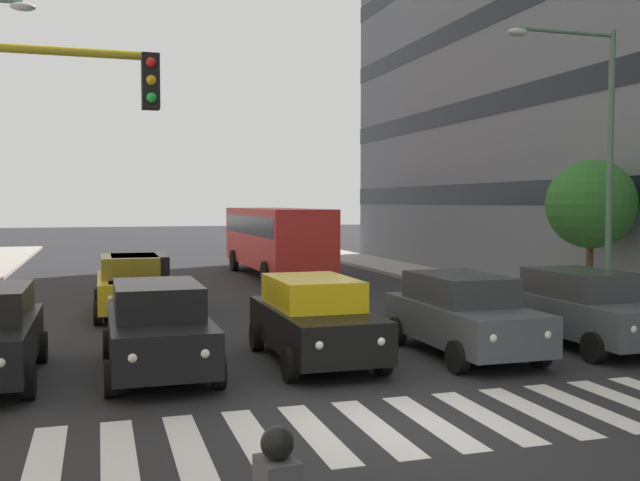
# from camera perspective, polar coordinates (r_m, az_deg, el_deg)

# --- Properties ---
(ground_plane) EXTENTS (180.00, 180.00, 0.00)m
(ground_plane) POSITION_cam_1_polar(r_m,az_deg,el_deg) (10.99, 6.64, -14.28)
(ground_plane) COLOR #262628
(building_left_block_0) EXTENTS (10.22, 25.72, 21.72)m
(building_left_block_0) POSITION_cam_1_polar(r_m,az_deg,el_deg) (35.65, 18.85, 15.18)
(building_left_block_0) COLOR slate
(building_left_block_0) RESTS_ON ground_plane
(crosswalk_markings) EXTENTS (10.35, 2.80, 0.01)m
(crosswalk_markings) POSITION_cam_1_polar(r_m,az_deg,el_deg) (10.99, 6.64, -14.26)
(crosswalk_markings) COLOR silver
(crosswalk_markings) RESTS_ON ground_plane
(car_0) EXTENTS (2.02, 4.44, 1.72)m
(car_0) POSITION_cam_1_polar(r_m,az_deg,el_deg) (17.40, 20.22, -5.02)
(car_0) COLOR #474C51
(car_0) RESTS_ON ground_plane
(car_1) EXTENTS (2.02, 4.44, 1.72)m
(car_1) POSITION_cam_1_polar(r_m,az_deg,el_deg) (15.74, 11.20, -5.73)
(car_1) COLOR #474C51
(car_1) RESTS_ON ground_plane
(car_2) EXTENTS (2.02, 4.44, 1.72)m
(car_2) POSITION_cam_1_polar(r_m,az_deg,el_deg) (14.81, -0.48, -6.22)
(car_2) COLOR black
(car_2) RESTS_ON ground_plane
(car_3) EXTENTS (2.02, 4.44, 1.72)m
(car_3) POSITION_cam_1_polar(r_m,az_deg,el_deg) (14.14, -12.71, -6.74)
(car_3) COLOR black
(car_3) RESTS_ON ground_plane
(car_row2_0) EXTENTS (2.02, 4.44, 1.72)m
(car_row2_0) POSITION_cam_1_polar(r_m,az_deg,el_deg) (21.89, -14.13, -3.30)
(car_row2_0) COLOR black
(car_row2_0) RESTS_ON ground_plane
(car_row2_1) EXTENTS (2.02, 4.44, 1.72)m
(car_row2_1) POSITION_cam_1_polar(r_m,az_deg,el_deg) (21.56, -14.84, -3.41)
(car_row2_1) COLOR gold
(car_row2_1) RESTS_ON ground_plane
(bus_behind_traffic) EXTENTS (2.78, 10.50, 3.00)m
(bus_behind_traffic) POSITION_cam_1_polar(r_m,az_deg,el_deg) (31.60, -3.58, 0.48)
(bus_behind_traffic) COLOR red
(bus_behind_traffic) RESTS_ON ground_plane
(street_lamp_left) EXTENTS (3.20, 0.28, 7.62)m
(street_lamp_left) POSITION_cam_1_polar(r_m,az_deg,el_deg) (20.26, 20.91, 7.19)
(street_lamp_left) COLOR #4C6B56
(street_lamp_left) RESTS_ON sidewalk_left
(street_tree_1) EXTENTS (2.64, 2.64, 4.39)m
(street_tree_1) POSITION_cam_1_polar(r_m,az_deg,el_deg) (22.83, 20.68, 2.69)
(street_tree_1) COLOR #513823
(street_tree_1) RESTS_ON sidewalk_left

